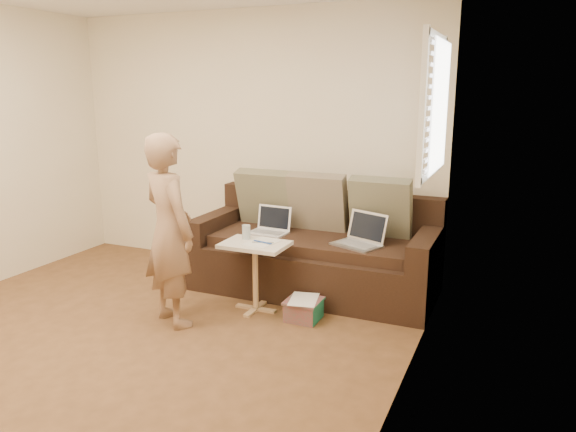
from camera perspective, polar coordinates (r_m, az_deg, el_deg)
The scene contains 16 objects.
floor at distance 4.19m, azimuth -18.46°, elevation -13.52°, with size 4.50×4.50×0.00m, color #53371E.
wall_back at distance 5.65m, azimuth -4.07°, elevation 7.69°, with size 4.00×4.00×0.00m, color beige.
wall_right at distance 2.85m, azimuth 11.04°, elevation 2.15°, with size 4.50×4.50×0.00m, color beige.
window_blinds at distance 4.29m, azimuth 15.08°, elevation 10.93°, with size 0.12×0.88×1.08m, color white, non-canonical shape.
sofa at distance 5.02m, azimuth 2.75°, elevation -3.16°, with size 2.20×0.95×0.85m, color black, non-canonical shape.
pillow_left at distance 5.36m, azimuth -2.38°, elevation 1.91°, with size 0.55×0.14×0.55m, color #646149, non-canonical shape.
pillow_mid at distance 5.14m, azimuth 3.11°, elevation 1.42°, with size 0.55×0.14×0.55m, color #6D634D, non-canonical shape.
pillow_right at distance 4.97m, azimuth 9.62°, elevation 0.85°, with size 0.55×0.14×0.55m, color #646149, non-canonical shape.
laptop_silver at distance 4.72m, azimuth 7.12°, elevation -3.11°, with size 0.39×0.28×0.26m, color #B7BABC, non-canonical shape.
laptop_white at distance 5.07m, azimuth -2.15°, elevation -1.88°, with size 0.34×0.25×0.25m, color white, non-canonical shape.
person at distance 4.34m, azimuth -12.28°, elevation -1.47°, with size 0.55×0.38×1.52m, color #8C674C.
side_table at distance 4.61m, azimuth -3.42°, elevation -6.33°, with size 0.54×0.38×0.59m, color silver, non-canonical shape.
drinking_glass at distance 4.63m, azimuth -4.38°, elevation -1.68°, with size 0.07×0.07×0.12m, color silver, non-canonical shape.
scissors at distance 4.50m, azimuth -2.66°, elevation -2.76°, with size 0.18×0.10×0.02m, color silver, non-canonical shape.
paper_on_table at distance 4.52m, azimuth -2.71°, elevation -2.76°, with size 0.21×0.30×0.00m, color white, non-canonical shape.
striped_box at distance 4.50m, azimuth 1.64°, elevation -9.69°, with size 0.28×0.28×0.17m, color red, non-canonical shape.
Camera 1 is at (2.59, -2.74, 1.83)m, focal length 34.11 mm.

